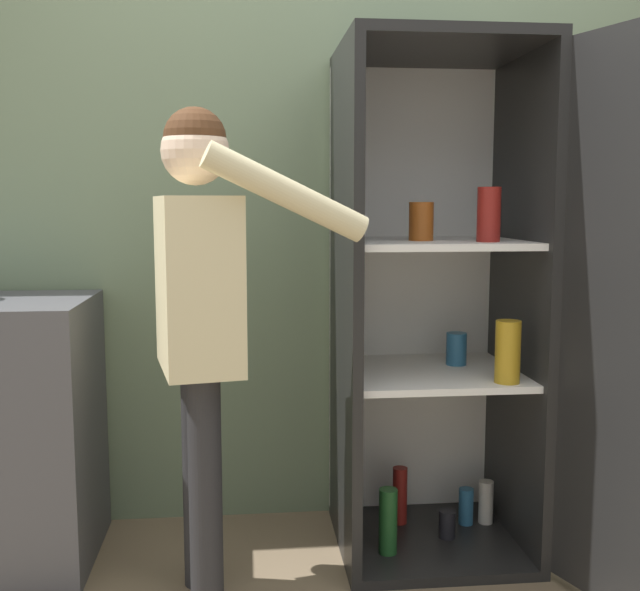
% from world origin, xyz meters
% --- Properties ---
extents(wall_back, '(7.00, 0.06, 2.55)m').
position_xyz_m(wall_back, '(0.00, 0.98, 1.27)').
color(wall_back, gray).
rests_on(wall_back, ground_plane).
extents(refrigerator, '(0.95, 1.27, 1.81)m').
position_xyz_m(refrigerator, '(0.36, 0.52, 0.89)').
color(refrigerator, black).
rests_on(refrigerator, ground_plane).
extents(person, '(0.66, 0.53, 1.55)m').
position_xyz_m(person, '(-0.56, 0.33, 0.99)').
color(person, '#262628').
rests_on(person, ground_plane).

